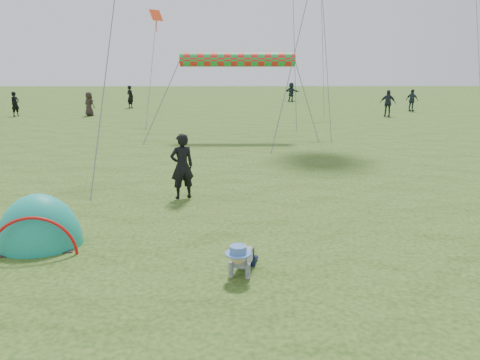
{
  "coord_description": "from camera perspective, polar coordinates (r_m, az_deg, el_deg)",
  "views": [
    {
      "loc": [
        1.06,
        -7.12,
        3.4
      ],
      "look_at": [
        1.16,
        2.59,
        1.0
      ],
      "focal_mm": 35.0,
      "sensor_mm": 36.0,
      "label": 1
    }
  ],
  "objects": [
    {
      "name": "crowd_person_11",
      "position": [
        45.11,
        6.27,
        10.62
      ],
      "size": [
        1.45,
        1.6,
        1.78
      ],
      "primitive_type": "imported",
      "rotation": [
        0.0,
        0.0,
        2.26
      ],
      "color": "#1E3038",
      "rests_on": "ground"
    },
    {
      "name": "crawling_toddler",
      "position": [
        7.85,
        0.19,
        -9.39
      ],
      "size": [
        0.73,
        0.89,
        0.6
      ],
      "primitive_type": null,
      "rotation": [
        0.0,
        0.0,
        -0.26
      ],
      "color": "black",
      "rests_on": "ground"
    },
    {
      "name": "diamond_kite_1",
      "position": [
        30.0,
        -10.2,
        19.16
      ],
      "size": [
        0.81,
        0.81,
        0.66
      ],
      "primitive_type": "plane",
      "rotation": [
        1.05,
        0.0,
        0.79
      ],
      "color": "#F24015"
    },
    {
      "name": "popup_tent",
      "position": [
        9.92,
        -23.1,
        -7.34
      ],
      "size": [
        1.8,
        1.57,
        2.06
      ],
      "primitive_type": "ellipsoid",
      "rotation": [
        0.0,
        0.0,
        0.18
      ],
      "color": "teal",
      "rests_on": "ground"
    },
    {
      "name": "standing_adult",
      "position": [
        12.17,
        -7.08,
        1.68
      ],
      "size": [
        0.73,
        0.62,
        1.7
      ],
      "primitive_type": "imported",
      "rotation": [
        0.0,
        0.0,
        3.56
      ],
      "color": "black",
      "rests_on": "ground"
    },
    {
      "name": "crowd_person_0",
      "position": [
        35.22,
        -25.72,
        8.34
      ],
      "size": [
        0.62,
        0.71,
        1.64
      ],
      "primitive_type": "imported",
      "rotation": [
        0.0,
        0.0,
        1.1
      ],
      "color": "black",
      "rests_on": "ground"
    },
    {
      "name": "crowd_person_4",
      "position": [
        33.67,
        -17.91,
        8.81
      ],
      "size": [
        0.93,
        0.81,
        1.61
      ],
      "primitive_type": "imported",
      "rotation": [
        0.0,
        0.0,
        2.66
      ],
      "color": "#2A211E",
      "rests_on": "ground"
    },
    {
      "name": "ground",
      "position": [
        7.96,
        -8.35,
        -11.57
      ],
      "size": [
        140.0,
        140.0,
        0.0
      ],
      "primitive_type": "plane",
      "color": "#1C3A10"
    },
    {
      "name": "rainbow_tube_kite",
      "position": [
        22.22,
        -0.3,
        14.47
      ],
      "size": [
        5.29,
        0.64,
        0.64
      ],
      "primitive_type": "cylinder",
      "rotation": [
        0.0,
        1.57,
        0.0
      ],
      "color": "red"
    },
    {
      "name": "crowd_person_2",
      "position": [
        37.57,
        20.24,
        9.11
      ],
      "size": [
        0.92,
        0.99,
        1.63
      ],
      "primitive_type": "imported",
      "rotation": [
        0.0,
        0.0,
        2.28
      ],
      "color": "#25373D",
      "rests_on": "ground"
    },
    {
      "name": "crowd_person_8",
      "position": [
        33.31,
        17.55,
        8.93
      ],
      "size": [
        1.12,
        0.84,
        1.76
      ],
      "primitive_type": "imported",
      "rotation": [
        0.0,
        0.0,
        5.83
      ],
      "color": "#262D39",
      "rests_on": "ground"
    },
    {
      "name": "crowd_person_12",
      "position": [
        38.98,
        -13.23,
        9.84
      ],
      "size": [
        0.78,
        0.72,
        1.78
      ],
      "primitive_type": "imported",
      "rotation": [
        0.0,
        0.0,
        2.52
      ],
      "color": "black",
      "rests_on": "ground"
    }
  ]
}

